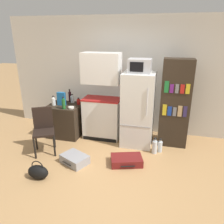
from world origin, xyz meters
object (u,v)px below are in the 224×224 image
at_px(handbag, 38,172).
at_px(microwave, 140,66).
at_px(bottle_wine_dark, 70,96).
at_px(water_bottle_middle, 155,147).
at_px(side_table, 66,120).
at_px(chair, 43,126).
at_px(cereal_box, 61,99).
at_px(suitcase_large_flat, 75,159).
at_px(suitcase_small_flat, 126,160).
at_px(bottle_milk_white, 53,101).
at_px(bowl, 71,108).
at_px(bottle_clear_short, 72,99).
at_px(kitchen_hutch, 102,101).
at_px(bookshelf, 175,104).
at_px(bottle_green_tall, 64,104).
at_px(bottle_ketchup_red, 78,102).
at_px(water_bottle_front, 160,146).
at_px(refrigerator, 138,109).

bearing_deg(handbag, microwave, 49.73).
distance_m(bottle_wine_dark, water_bottle_middle, 2.29).
bearing_deg(side_table, chair, -95.65).
distance_m(cereal_box, water_bottle_middle, 2.30).
height_order(chair, suitcase_large_flat, chair).
bearing_deg(handbag, suitcase_small_flat, 30.30).
bearing_deg(bottle_milk_white, bowl, -12.36).
distance_m(bottle_milk_white, bottle_clear_short, 0.44).
height_order(bottle_wine_dark, water_bottle_middle, bottle_wine_dark).
bearing_deg(bottle_wine_dark, suitcase_small_flat, -35.43).
distance_m(side_table, kitchen_hutch, 1.01).
height_order(bookshelf, bottle_wine_dark, bookshelf).
bearing_deg(bookshelf, bottle_green_tall, -170.49).
relative_size(side_table, handbag, 2.06).
relative_size(bottle_ketchup_red, water_bottle_front, 0.53).
relative_size(chair, water_bottle_middle, 2.71).
distance_m(side_table, cereal_box, 0.52).
xyz_separation_m(refrigerator, bottle_wine_dark, (-1.67, 0.26, 0.09)).
relative_size(bookshelf, bottle_clear_short, 8.92).
xyz_separation_m(bottle_ketchup_red, suitcase_small_flat, (1.33, -1.00, -0.74)).
xyz_separation_m(bottle_ketchup_red, handbag, (-0.02, -1.79, -0.68)).
bearing_deg(bottle_milk_white, bookshelf, 4.79).
xyz_separation_m(side_table, suitcase_large_flat, (0.68, -1.09, -0.29)).
bearing_deg(bottle_milk_white, handbag, -72.33).
bearing_deg(chair, bowl, 33.81).
distance_m(bottle_ketchup_red, suitcase_small_flat, 1.82).
distance_m(bottle_ketchup_red, suitcase_large_flat, 1.47).
bearing_deg(cereal_box, bowl, -27.80).
bearing_deg(bottle_clear_short, chair, -100.25).
xyz_separation_m(bottle_milk_white, handbag, (0.51, -1.59, -0.71)).
relative_size(bottle_milk_white, bottle_clear_short, 1.06).
xyz_separation_m(bottle_ketchup_red, cereal_box, (-0.35, -0.15, 0.08)).
distance_m(side_table, chair, 0.83).
bearing_deg(bottle_wine_dark, handbag, -82.47).
xyz_separation_m(suitcase_small_flat, water_bottle_front, (0.58, 0.60, 0.05)).
bearing_deg(suitcase_large_flat, cereal_box, 150.24).
height_order(bottle_milk_white, bottle_wine_dark, bottle_wine_dark).
bearing_deg(bowl, handbag, -88.83).
height_order(bowl, cereal_box, cereal_box).
relative_size(refrigerator, bottle_wine_dark, 5.02).
relative_size(bottle_clear_short, cereal_box, 0.69).
distance_m(microwave, water_bottle_middle, 1.64).
relative_size(microwave, cereal_box, 1.47).
bearing_deg(cereal_box, bookshelf, 3.89).
distance_m(bookshelf, bottle_wine_dark, 2.41).
distance_m(suitcase_large_flat, handbag, 0.70).
height_order(bookshelf, water_bottle_middle, bookshelf).
distance_m(kitchen_hutch, bottle_milk_white, 1.11).
relative_size(microwave, bottle_green_tall, 1.63).
distance_m(bookshelf, suitcase_large_flat, 2.30).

